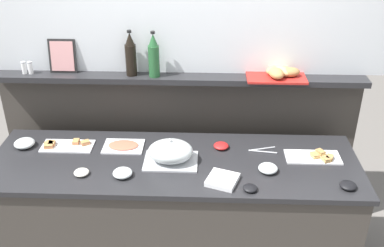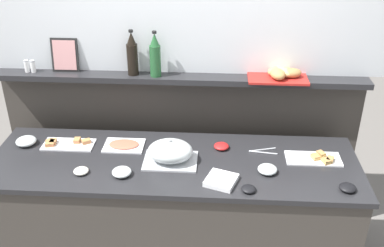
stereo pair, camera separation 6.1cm
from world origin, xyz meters
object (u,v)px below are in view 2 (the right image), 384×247
object	(u,v)px
condiment_bowl_teal	(221,146)
salt_shaker	(27,66)
sandwich_platter_front	(316,158)
cold_cuts_platter	(124,145)
glass_bowl_small	(122,172)
wine_bottle_green	(155,56)
framed_picture	(65,55)
condiment_bowl_dark	(348,188)
condiment_bowl_red	(81,171)
condiment_bowl_cream	(249,189)
pepper_shaker	(33,66)
serving_cloche	(170,152)
wine_bottle_dark	(132,55)
napkin_stack	(221,180)
serving_tongs	(262,151)
glass_bowl_large	(267,170)
bread_basket	(281,74)
sandwich_platter_rear	(67,144)
glass_bowl_medium	(26,141)

from	to	relation	value
condiment_bowl_teal	salt_shaker	bearing A→B (deg)	167.72
sandwich_platter_front	cold_cuts_platter	distance (m)	1.27
cold_cuts_platter	glass_bowl_small	bearing A→B (deg)	-80.94
sandwich_platter_front	wine_bottle_green	xyz separation A→B (m)	(-1.07, 0.39, 0.53)
condiment_bowl_teal	framed_picture	world-z (taller)	framed_picture
condiment_bowl_dark	condiment_bowl_teal	bearing A→B (deg)	150.39
condiment_bowl_red	condiment_bowl_cream	bearing A→B (deg)	-6.63
pepper_shaker	condiment_bowl_dark	bearing A→B (deg)	-19.12
serving_cloche	condiment_bowl_cream	size ratio (longest dim) A/B	4.01
condiment_bowl_cream	salt_shaker	distance (m)	1.76
condiment_bowl_dark	serving_cloche	bearing A→B (deg)	167.49
condiment_bowl_cream	wine_bottle_dark	bearing A→B (deg)	135.71
condiment_bowl_dark	cold_cuts_platter	bearing A→B (deg)	163.82
sandwich_platter_front	condiment_bowl_teal	distance (m)	0.62
sandwich_platter_front	condiment_bowl_red	world-z (taller)	sandwich_platter_front
condiment_bowl_red	napkin_stack	world-z (taller)	condiment_bowl_red
condiment_bowl_cream	serving_tongs	distance (m)	0.45
glass_bowl_large	glass_bowl_small	bearing A→B (deg)	-174.59
condiment_bowl_red	condiment_bowl_dark	bearing A→B (deg)	-2.62
serving_tongs	condiment_bowl_teal	bearing A→B (deg)	174.59
sandwich_platter_front	bread_basket	bearing A→B (deg)	119.43
sandwich_platter_front	condiment_bowl_dark	xyz separation A→B (m)	(0.12, -0.32, 0.01)
salt_shaker	glass_bowl_large	bearing A→B (deg)	-18.83
condiment_bowl_cream	sandwich_platter_rear	bearing A→B (deg)	159.97
glass_bowl_small	bread_basket	distance (m)	1.25
condiment_bowl_cream	salt_shaker	world-z (taller)	salt_shaker
bread_basket	sandwich_platter_rear	bearing A→B (deg)	-167.73
napkin_stack	sandwich_platter_rear	bearing A→B (deg)	160.80
cold_cuts_platter	wine_bottle_dark	world-z (taller)	wine_bottle_dark
salt_shaker	serving_cloche	bearing A→B (deg)	-24.59
cold_cuts_platter	serving_cloche	distance (m)	0.38
glass_bowl_small	serving_tongs	xyz separation A→B (m)	(0.87, 0.32, -0.02)
framed_picture	condiment_bowl_dark	bearing A→B (deg)	-22.29
sandwich_platter_rear	glass_bowl_small	bearing A→B (deg)	-36.48
glass_bowl_medium	bread_basket	size ratio (longest dim) A/B	0.34
glass_bowl_large	wine_bottle_green	xyz separation A→B (m)	(-0.75, 0.55, 0.52)
glass_bowl_medium	serving_cloche	bearing A→B (deg)	-8.51
sandwich_platter_front	condiment_bowl_teal	xyz separation A→B (m)	(-0.61, 0.10, 0.01)
glass_bowl_medium	condiment_bowl_red	bearing A→B (deg)	-33.71
pepper_shaker	serving_tongs	bearing A→B (deg)	-11.46
condiment_bowl_cream	serving_tongs	world-z (taller)	condiment_bowl_cream
condiment_bowl_dark	glass_bowl_medium	bearing A→B (deg)	169.42
glass_bowl_small	bread_basket	size ratio (longest dim) A/B	0.30
sandwich_platter_front	framed_picture	world-z (taller)	framed_picture
serving_cloche	glass_bowl_large	distance (m)	0.61
wine_bottle_dark	wine_bottle_green	bearing A→B (deg)	-6.01
sandwich_platter_front	wine_bottle_dark	world-z (taller)	wine_bottle_dark
sandwich_platter_rear	condiment_bowl_cream	distance (m)	1.28
condiment_bowl_red	wine_bottle_dark	world-z (taller)	wine_bottle_dark
napkin_stack	bread_basket	bearing A→B (deg)	60.27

